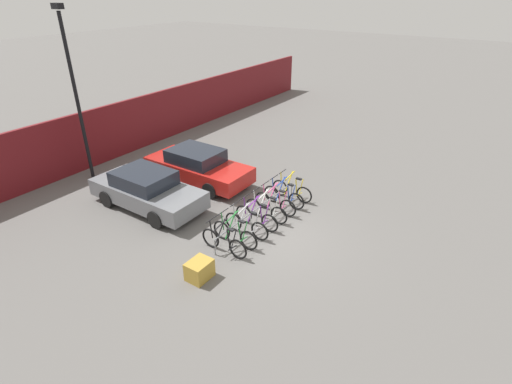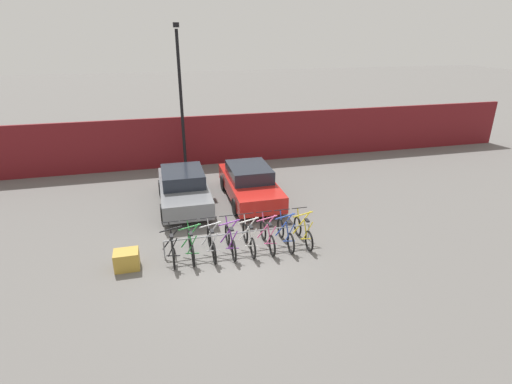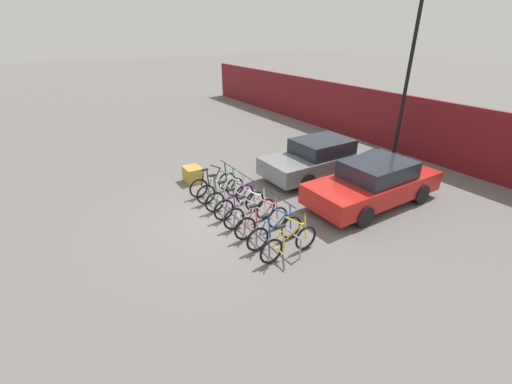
{
  "view_description": "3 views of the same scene",
  "coord_description": "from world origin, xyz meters",
  "px_view_note": "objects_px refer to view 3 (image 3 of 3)",
  "views": [
    {
      "loc": [
        -9.35,
        -5.91,
        7.34
      ],
      "look_at": [
        0.87,
        1.05,
        0.86
      ],
      "focal_mm": 28.0,
      "sensor_mm": 36.0,
      "label": 1
    },
    {
      "loc": [
        -1.78,
        -10.19,
        6.43
      ],
      "look_at": [
        1.31,
        1.96,
        1.33
      ],
      "focal_mm": 28.0,
      "sensor_mm": 36.0,
      "label": 2
    },
    {
      "loc": [
        7.92,
        -3.89,
        5.09
      ],
      "look_at": [
        0.75,
        0.7,
        0.98
      ],
      "focal_mm": 24.0,
      "sensor_mm": 36.0,
      "label": 3
    }
  ],
  "objects_px": {
    "bicycle_black": "(213,183)",
    "car_red": "(374,183)",
    "bicycle_silver": "(230,197)",
    "bicycle_pink": "(262,221)",
    "bicycle_green": "(221,189)",
    "bike_rack": "(249,203)",
    "bicycle_purple": "(240,204)",
    "car_grey": "(319,158)",
    "lamp_post": "(410,67)",
    "bicycle_yellow": "(289,243)",
    "cargo_crate": "(193,174)",
    "bicycle_white": "(250,212)",
    "bicycle_blue": "(275,232)"
  },
  "relations": [
    {
      "from": "bicycle_white",
      "to": "bicycle_silver",
      "type": "bearing_deg",
      "value": 179.4
    },
    {
      "from": "bicycle_blue",
      "to": "bicycle_silver",
      "type": "bearing_deg",
      "value": -179.72
    },
    {
      "from": "bicycle_black",
      "to": "bicycle_white",
      "type": "distance_m",
      "value": 2.35
    },
    {
      "from": "bicycle_green",
      "to": "car_red",
      "type": "height_order",
      "value": "car_red"
    },
    {
      "from": "bicycle_silver",
      "to": "bicycle_pink",
      "type": "relative_size",
      "value": 1.0
    },
    {
      "from": "bicycle_black",
      "to": "bicycle_blue",
      "type": "relative_size",
      "value": 1.0
    },
    {
      "from": "cargo_crate",
      "to": "bicycle_black",
      "type": "bearing_deg",
      "value": 7.52
    },
    {
      "from": "bike_rack",
      "to": "bicycle_purple",
      "type": "height_order",
      "value": "bicycle_purple"
    },
    {
      "from": "bicycle_purple",
      "to": "bicycle_pink",
      "type": "bearing_deg",
      "value": 1.89
    },
    {
      "from": "bicycle_green",
      "to": "bicycle_silver",
      "type": "relative_size",
      "value": 1.0
    },
    {
      "from": "bicycle_white",
      "to": "bike_rack",
      "type": "bearing_deg",
      "value": 150.98
    },
    {
      "from": "bicycle_green",
      "to": "bicycle_blue",
      "type": "relative_size",
      "value": 1.0
    },
    {
      "from": "bicycle_pink",
      "to": "cargo_crate",
      "type": "xyz_separation_m",
      "value": [
        -4.28,
        -0.17,
        -0.1
      ]
    },
    {
      "from": "car_grey",
      "to": "car_red",
      "type": "bearing_deg",
      "value": -2.52
    },
    {
      "from": "bike_rack",
      "to": "car_red",
      "type": "xyz_separation_m",
      "value": [
        1.24,
        3.81,
        0.19
      ]
    },
    {
      "from": "bicycle_black",
      "to": "car_red",
      "type": "height_order",
      "value": "car_red"
    },
    {
      "from": "bicycle_black",
      "to": "bicycle_yellow",
      "type": "bearing_deg",
      "value": 1.01
    },
    {
      "from": "bicycle_green",
      "to": "lamp_post",
      "type": "distance_m",
      "value": 8.66
    },
    {
      "from": "bicycle_pink",
      "to": "lamp_post",
      "type": "xyz_separation_m",
      "value": [
        -1.87,
        7.97,
        3.35
      ]
    },
    {
      "from": "bicycle_green",
      "to": "car_grey",
      "type": "height_order",
      "value": "car_grey"
    },
    {
      "from": "car_red",
      "to": "bicycle_silver",
      "type": "bearing_deg",
      "value": -118.43
    },
    {
      "from": "bicycle_black",
      "to": "car_grey",
      "type": "height_order",
      "value": "car_grey"
    },
    {
      "from": "car_grey",
      "to": "lamp_post",
      "type": "height_order",
      "value": "lamp_post"
    },
    {
      "from": "bicycle_silver",
      "to": "bicycle_purple",
      "type": "xyz_separation_m",
      "value": [
        0.59,
        0.0,
        0.0
      ]
    },
    {
      "from": "bicycle_green",
      "to": "bicycle_silver",
      "type": "height_order",
      "value": "same"
    },
    {
      "from": "bicycle_black",
      "to": "bicycle_blue",
      "type": "bearing_deg",
      "value": 1.01
    },
    {
      "from": "bike_rack",
      "to": "bicycle_yellow",
      "type": "bearing_deg",
      "value": -4.09
    },
    {
      "from": "bicycle_pink",
      "to": "car_grey",
      "type": "distance_m",
      "value": 4.68
    },
    {
      "from": "bicycle_purple",
      "to": "cargo_crate",
      "type": "relative_size",
      "value": 2.44
    },
    {
      "from": "bicycle_purple",
      "to": "bicycle_pink",
      "type": "relative_size",
      "value": 1.0
    },
    {
      "from": "car_grey",
      "to": "bicycle_green",
      "type": "bearing_deg",
      "value": -91.79
    },
    {
      "from": "bicycle_green",
      "to": "bicycle_yellow",
      "type": "xyz_separation_m",
      "value": [
        3.6,
        0.0,
        0.0
      ]
    },
    {
      "from": "bicycle_black",
      "to": "bicycle_silver",
      "type": "distance_m",
      "value": 1.17
    },
    {
      "from": "bicycle_green",
      "to": "bicycle_pink",
      "type": "height_order",
      "value": "same"
    },
    {
      "from": "bicycle_purple",
      "to": "bicycle_pink",
      "type": "height_order",
      "value": "same"
    },
    {
      "from": "bicycle_black",
      "to": "bicycle_yellow",
      "type": "xyz_separation_m",
      "value": [
        4.15,
        0.0,
        0.0
      ]
    },
    {
      "from": "car_red",
      "to": "bicycle_black",
      "type": "bearing_deg",
      "value": -129.96
    },
    {
      "from": "bike_rack",
      "to": "bicycle_black",
      "type": "xyz_separation_m",
      "value": [
        -2.08,
        -0.15,
        -0.12
      ]
    },
    {
      "from": "bicycle_green",
      "to": "bike_rack",
      "type": "bearing_deg",
      "value": 6.44
    },
    {
      "from": "bicycle_green",
      "to": "bicycle_purple",
      "type": "distance_m",
      "value": 1.21
    },
    {
      "from": "bike_rack",
      "to": "cargo_crate",
      "type": "distance_m",
      "value": 3.42
    },
    {
      "from": "bicycle_yellow",
      "to": "bicycle_silver",
      "type": "bearing_deg",
      "value": -178.06
    },
    {
      "from": "bicycle_green",
      "to": "bicycle_white",
      "type": "relative_size",
      "value": 1.0
    },
    {
      "from": "bicycle_purple",
      "to": "car_grey",
      "type": "distance_m",
      "value": 4.23
    },
    {
      "from": "bicycle_green",
      "to": "bicycle_pink",
      "type": "distance_m",
      "value": 2.4
    },
    {
      "from": "car_red",
      "to": "bicycle_white",
      "type": "bearing_deg",
      "value": -103.73
    },
    {
      "from": "bicycle_green",
      "to": "bicycle_silver",
      "type": "xyz_separation_m",
      "value": [
        0.62,
        0.0,
        0.0
      ]
    },
    {
      "from": "bicycle_black",
      "to": "bicycle_pink",
      "type": "xyz_separation_m",
      "value": [
        2.96,
        0.0,
        0.0
      ]
    },
    {
      "from": "bicycle_silver",
      "to": "bicycle_purple",
      "type": "bearing_deg",
      "value": -3.4
    },
    {
      "from": "bike_rack",
      "to": "bicycle_purple",
      "type": "relative_size",
      "value": 2.75
    }
  ]
}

